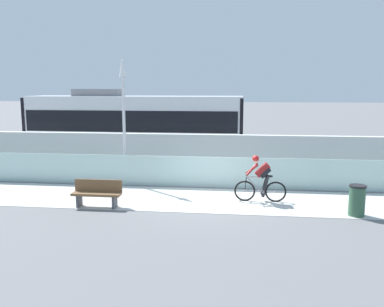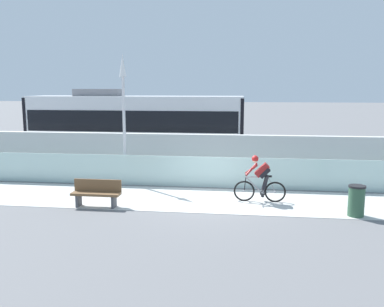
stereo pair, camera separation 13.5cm
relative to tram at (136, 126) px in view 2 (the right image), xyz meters
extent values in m
plane|color=slate|center=(4.51, -6.85, -1.89)|extent=(200.00, 200.00, 0.00)
cube|color=beige|center=(4.51, -6.85, -1.89)|extent=(32.00, 3.20, 0.01)
cube|color=silver|center=(4.51, -5.00, -1.29)|extent=(32.00, 0.05, 1.21)
cube|color=silver|center=(4.51, -3.20, -0.95)|extent=(32.00, 0.36, 1.89)
cube|color=#595654|center=(4.51, -0.72, -1.89)|extent=(32.00, 0.08, 0.01)
cube|color=#595654|center=(4.51, 0.72, -1.89)|extent=(32.00, 0.08, 0.01)
cube|color=silver|center=(0.02, 0.00, 0.01)|extent=(11.00, 2.50, 3.10)
cube|color=black|center=(0.02, 0.00, 0.36)|extent=(10.56, 2.54, 1.04)
cube|color=#14724C|center=(0.02, 0.00, -1.36)|extent=(10.78, 2.53, 0.28)
cube|color=slate|center=(-1.96, 0.00, 1.74)|extent=(2.40, 1.10, 0.36)
cube|color=#232326|center=(-3.50, 0.00, -1.53)|extent=(1.40, 1.88, 0.20)
cylinder|color=black|center=(-3.50, -0.72, -1.59)|extent=(0.60, 0.10, 0.60)
cylinder|color=black|center=(-3.50, 0.72, -1.59)|extent=(0.60, 0.10, 0.60)
cube|color=#232326|center=(3.54, 0.00, -1.53)|extent=(1.40, 1.88, 0.20)
cylinder|color=black|center=(3.54, -0.72, -1.59)|extent=(0.60, 0.10, 0.60)
cylinder|color=black|center=(3.54, 0.72, -1.59)|extent=(0.60, 0.10, 0.60)
cube|color=black|center=(-5.43, 0.00, 0.01)|extent=(0.16, 2.54, 2.94)
cube|color=black|center=(5.47, 0.00, 0.01)|extent=(0.16, 2.54, 2.94)
torus|color=black|center=(5.63, -6.85, -1.53)|extent=(0.72, 0.06, 0.72)
cylinder|color=#99999E|center=(5.63, -6.85, -1.53)|extent=(0.07, 0.10, 0.07)
torus|color=black|center=(6.68, -6.85, -1.53)|extent=(0.72, 0.06, 0.72)
cylinder|color=#99999E|center=(6.68, -6.85, -1.53)|extent=(0.07, 0.10, 0.07)
cylinder|color=#99999E|center=(5.97, -6.85, -1.32)|extent=(0.60, 0.04, 0.58)
cylinder|color=#99999E|center=(6.34, -6.85, -1.30)|extent=(0.22, 0.04, 0.59)
cylinder|color=#99999E|center=(6.06, -6.85, -1.03)|extent=(0.76, 0.04, 0.07)
cylinder|color=#99999E|center=(6.47, -6.85, -1.56)|extent=(0.43, 0.03, 0.09)
cylinder|color=#99999E|center=(6.56, -6.85, -1.27)|extent=(0.27, 0.02, 0.53)
cylinder|color=black|center=(5.65, -6.85, -1.29)|extent=(0.08, 0.03, 0.49)
cube|color=black|center=(6.43, -6.85, -0.99)|extent=(0.24, 0.10, 0.05)
cylinder|color=black|center=(5.68, -6.85, -0.94)|extent=(0.03, 0.58, 0.03)
cylinder|color=#262628|center=(6.25, -6.85, -1.59)|extent=(0.18, 0.02, 0.18)
cube|color=maroon|center=(6.21, -6.85, -0.78)|extent=(0.50, 0.28, 0.51)
cube|color=black|center=(6.31, -6.85, -0.87)|extent=(0.38, 0.30, 0.38)
sphere|color=beige|center=(5.97, -6.85, -0.43)|extent=(0.20, 0.20, 0.20)
sphere|color=red|center=(5.97, -6.85, -0.40)|extent=(0.23, 0.23, 0.23)
cylinder|color=maroon|center=(5.86, -6.85, -0.77)|extent=(0.44, 0.41, 0.41)
cylinder|color=maroon|center=(5.86, -6.85, -0.77)|extent=(0.44, 0.41, 0.41)
cylinder|color=black|center=(6.32, -6.85, -1.35)|extent=(0.29, 0.33, 0.80)
cylinder|color=black|center=(6.32, -6.85, -1.21)|extent=(0.29, 0.33, 0.54)
cylinder|color=gray|center=(0.79, -4.70, -1.79)|extent=(0.24, 0.24, 0.20)
cylinder|color=silver|center=(0.79, -4.70, 0.31)|extent=(0.12, 0.12, 4.20)
cone|color=white|center=(0.79, -4.70, 2.86)|extent=(0.28, 0.28, 0.90)
cylinder|color=#33593F|center=(9.01, -8.10, -1.44)|extent=(0.48, 0.48, 0.90)
cylinder|color=black|center=(9.01, -8.10, -0.96)|extent=(0.51, 0.51, 0.06)
cube|color=brown|center=(0.83, -8.20, -1.44)|extent=(1.60, 0.44, 0.08)
cube|color=brown|center=(0.83, -8.00, -1.20)|extent=(1.60, 0.06, 0.40)
cube|color=#4C4C51|center=(0.23, -8.20, -1.69)|extent=(0.08, 0.36, 0.41)
cube|color=#4C4C51|center=(1.43, -8.20, -1.69)|extent=(0.08, 0.36, 0.41)
camera|label=1|loc=(5.49, -20.71, 1.97)|focal=38.45mm
camera|label=2|loc=(5.63, -20.69, 1.97)|focal=38.45mm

